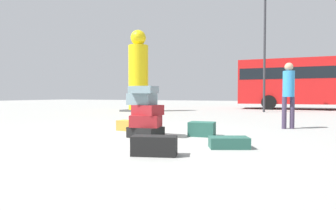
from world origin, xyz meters
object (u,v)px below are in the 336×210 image
Objects in this scene: suitcase_black_white_trunk at (154,146)px; person_bearded_onlooker at (289,89)px; suitcase_teal_upright_blue at (229,142)px; yellow_dummy_statue at (138,75)px; suitcase_tan_right_side at (129,126)px; parked_bus at (331,80)px; suitcase_teal_left_side at (202,129)px; suitcase_tower at (145,114)px; lamp_post at (265,35)px.

person_bearded_onlooker is (1.78, 4.48, 0.91)m from suitcase_black_white_trunk.
suitcase_teal_upright_blue is 0.15× the size of yellow_dummy_statue.
suitcase_tan_right_side is at bearing 112.40° from suitcase_black_white_trunk.
suitcase_tan_right_side is at bearing 1.42° from person_bearded_onlooker.
yellow_dummy_statue reaches higher than parked_bus.
suitcase_teal_left_side is at bearing 24.74° from person_bearded_onlooker.
suitcase_tan_right_side is (-2.82, 1.37, 0.03)m from suitcase_teal_upright_blue.
yellow_dummy_statue reaches higher than suitcase_tan_right_side.
suitcase_tower is 0.17× the size of lamp_post.
suitcase_teal_left_side is 1.46m from suitcase_teal_upright_blue.
lamp_post is (6.49, 1.99, 2.07)m from yellow_dummy_statue.
lamp_post is at bearing 82.30° from suitcase_teal_left_side.
person_bearded_onlooker is (1.72, 2.24, 0.90)m from suitcase_teal_left_side.
suitcase_teal_left_side is at bearing -92.48° from lamp_post.
suitcase_tower reaches higher than suitcase_teal_left_side.
suitcase_tower is at bearing 140.47° from suitcase_teal_upright_blue.
suitcase_tower is at bearing -59.57° from yellow_dummy_statue.
suitcase_teal_left_side is at bearing 101.68° from suitcase_teal_upright_blue.
parked_bus is (5.92, 13.88, 1.71)m from suitcase_tan_right_side.
yellow_dummy_statue is at bearing -162.97° from lamp_post.
yellow_dummy_statue is at bearing -150.65° from parked_bus.
suitcase_teal_left_side is 0.05× the size of parked_bus.
parked_bus is at bearing 71.18° from suitcase_tower.
suitcase_tower is 2.03m from suitcase_teal_upright_blue.
yellow_dummy_statue is (-6.01, 10.10, 1.87)m from suitcase_black_white_trunk.
person_bearded_onlooker is at bearing -80.36° from lamp_post.
suitcase_teal_upright_blue is at bearing -60.15° from suitcase_teal_left_side.
suitcase_black_white_trunk is at bearing -44.78° from suitcase_tan_right_side.
parked_bus is at bearing 69.12° from suitcase_teal_left_side.
suitcase_tower is 9.98m from yellow_dummy_statue.
suitcase_tower is at bearing 18.17° from person_bearded_onlooker.
suitcase_tan_right_side is 0.13× the size of yellow_dummy_statue.
suitcase_tower is at bearing -98.12° from lamp_post.
person_bearded_onlooker reaches higher than suitcase_tower.
suitcase_black_white_trunk is at bearing -92.31° from lamp_post.
suitcase_teal_left_side is at bearing 72.34° from suitcase_black_white_trunk.
suitcase_tower is 1.28m from suitcase_tan_right_side.
suitcase_teal_left_side is 0.09× the size of lamp_post.
yellow_dummy_statue is 11.76m from parked_bus.
suitcase_tan_right_side is at bearing -62.00° from yellow_dummy_statue.
suitcase_black_white_trunk is 3.08m from suitcase_tan_right_side.
person_bearded_onlooker is (3.70, 2.07, 0.93)m from suitcase_tan_right_side.
person_bearded_onlooker is 12.04m from parked_bus.
suitcase_tan_right_side is 15.18m from parked_bus.
lamp_post reaches higher than suitcase_teal_left_side.
yellow_dummy_statue reaches higher than person_bearded_onlooker.
yellow_dummy_statue reaches higher than suitcase_black_white_trunk.
suitcase_teal_upright_blue is at bearing -16.14° from suitcase_tower.
suitcase_black_white_trunk is at bearing -154.21° from suitcase_teal_upright_blue.
suitcase_black_white_trunk is 1.18× the size of suitcase_tan_right_side.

